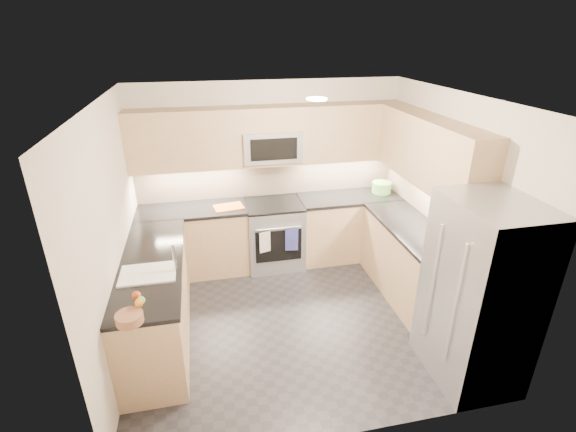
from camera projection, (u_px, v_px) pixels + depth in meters
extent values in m
cube|color=#25252A|center=(294.00, 317.00, 4.88)|extent=(3.60, 3.20, 0.00)
cube|color=beige|center=(296.00, 98.00, 3.86)|extent=(3.60, 3.20, 0.02)
cube|color=beige|center=(269.00, 173.00, 5.80)|extent=(3.60, 0.02, 2.50)
cube|color=beige|center=(346.00, 314.00, 2.94)|extent=(3.60, 0.02, 2.50)
cube|color=beige|center=(114.00, 237.00, 4.03)|extent=(0.02, 3.20, 2.50)
cube|color=beige|center=(450.00, 207.00, 4.71)|extent=(0.02, 3.20, 2.50)
cube|color=tan|center=(195.00, 242.00, 5.65)|extent=(1.42, 0.60, 0.90)
cube|color=tan|center=(347.00, 227.00, 6.07)|extent=(1.42, 0.60, 0.90)
cube|color=tan|center=(411.00, 264.00, 5.12)|extent=(0.60, 1.70, 0.90)
cube|color=tan|center=(157.00, 302.00, 4.41)|extent=(0.60, 2.00, 0.90)
cube|color=black|center=(192.00, 210.00, 5.46)|extent=(1.42, 0.63, 0.04)
cube|color=black|center=(349.00, 197.00, 5.87)|extent=(1.42, 0.63, 0.04)
cube|color=black|center=(415.00, 230.00, 4.93)|extent=(0.63, 1.70, 0.04)
cube|color=black|center=(151.00, 263.00, 4.22)|extent=(0.63, 2.00, 0.04)
cube|color=tan|center=(271.00, 135.00, 5.41)|extent=(3.60, 0.35, 0.75)
cube|color=tan|center=(430.00, 152.00, 4.69)|extent=(0.35, 1.95, 0.75)
cube|color=tan|center=(269.00, 177.00, 5.82)|extent=(3.60, 0.01, 0.51)
cube|color=tan|center=(428.00, 197.00, 5.14)|extent=(0.01, 2.30, 0.51)
cube|color=#9FA2A7|center=(274.00, 235.00, 5.83)|extent=(0.76, 0.65, 0.91)
cube|color=black|center=(274.00, 204.00, 5.65)|extent=(0.76, 0.65, 0.03)
cube|color=black|center=(279.00, 246.00, 5.54)|extent=(0.62, 0.02, 0.45)
cylinder|color=#B2B5BA|center=(279.00, 228.00, 5.41)|extent=(0.60, 0.02, 0.02)
cube|color=#A2A4AA|center=(271.00, 145.00, 5.43)|extent=(0.76, 0.40, 0.40)
cube|color=black|center=(274.00, 149.00, 5.25)|extent=(0.60, 0.01, 0.28)
cube|color=#9C9DA3|center=(479.00, 294.00, 3.77)|extent=(0.70, 0.90, 1.80)
cylinder|color=#B2B5BA|center=(455.00, 306.00, 3.51)|extent=(0.02, 0.02, 1.20)
cylinder|color=#B2B5BA|center=(432.00, 283.00, 3.84)|extent=(0.02, 0.02, 1.20)
cube|color=white|center=(149.00, 280.00, 4.01)|extent=(0.52, 0.38, 0.16)
cylinder|color=silver|center=(174.00, 259.00, 3.98)|extent=(0.03, 0.03, 0.28)
cylinder|color=#60A145|center=(382.00, 187.00, 5.96)|extent=(0.32, 0.32, 0.15)
cube|color=#D96014|center=(229.00, 207.00, 5.49)|extent=(0.41, 0.32, 0.01)
cylinder|color=#9C6748|center=(129.00, 318.00, 3.33)|extent=(0.28, 0.28, 0.08)
sphere|color=#B03A14|center=(136.00, 296.00, 3.48)|extent=(0.08, 0.08, 0.08)
sphere|color=#55A446|center=(141.00, 300.00, 3.42)|extent=(0.07, 0.07, 0.07)
cube|color=white|center=(265.00, 242.00, 5.43)|extent=(0.15, 0.06, 0.29)
cube|color=navy|center=(292.00, 239.00, 5.50)|extent=(0.17, 0.04, 0.32)
sphere|color=orange|center=(139.00, 303.00, 3.39)|extent=(0.07, 0.07, 0.07)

